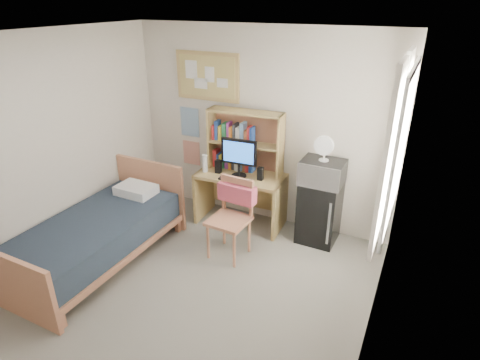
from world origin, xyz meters
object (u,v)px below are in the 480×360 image
at_px(bulletin_board, 207,76).
at_px(desk_fan, 325,149).
at_px(desk, 241,199).
at_px(speaker_left, 218,166).
at_px(microwave, 323,172).
at_px(monitor, 239,158).
at_px(mini_fridge, 319,211).
at_px(bed, 97,241).
at_px(desk_chair, 229,220).
at_px(speaker_right, 260,174).

xyz_separation_m(bulletin_board, desk_fan, (1.72, -0.26, -0.67)).
bearing_deg(desk, speaker_left, -168.69).
height_order(speaker_left, desk_fan, desk_fan).
bearing_deg(microwave, bulletin_board, 172.34).
distance_m(monitor, desk_fan, 1.12).
xyz_separation_m(mini_fridge, bed, (-2.21, -1.60, -0.13)).
distance_m(bulletin_board, desk, 1.71).
xyz_separation_m(desk_chair, desk_fan, (0.87, 0.80, 0.76)).
relative_size(desk, mini_fridge, 1.44).
xyz_separation_m(bulletin_board, speaker_right, (0.94, -0.34, -1.10)).
height_order(desk_chair, desk_fan, desk_fan).
bearing_deg(bed, mini_fridge, 36.62).
height_order(mini_fridge, speaker_left, speaker_left).
relative_size(desk, bed, 0.58).
relative_size(desk_chair, speaker_right, 5.67).
relative_size(mini_fridge, speaker_right, 4.71).
height_order(bulletin_board, desk_fan, bulletin_board).
bearing_deg(desk_fan, bulletin_board, 172.34).
height_order(mini_fridge, speaker_right, speaker_right).
height_order(desk_chair, microwave, microwave).
relative_size(bulletin_board, desk, 0.80).
height_order(desk, desk_chair, desk_chair).
height_order(bulletin_board, mini_fridge, bulletin_board).
bearing_deg(bulletin_board, desk_fan, -8.73).
bearing_deg(speaker_right, bulletin_board, 157.14).
distance_m(mini_fridge, microwave, 0.55).
bearing_deg(mini_fridge, microwave, -90.00).
xyz_separation_m(desk_chair, bed, (-1.34, -0.78, -0.21)).
height_order(mini_fridge, microwave, microwave).
distance_m(mini_fridge, desk_fan, 0.85).
distance_m(desk, desk_chair, 0.80).
bearing_deg(desk, bulletin_board, 152.13).
relative_size(speaker_right, microwave, 0.34).
relative_size(mini_fridge, bed, 0.40).
relative_size(bulletin_board, mini_fridge, 1.16).
xyz_separation_m(desk, mini_fridge, (1.08, 0.05, 0.04)).
bearing_deg(bed, speaker_right, 47.13).
height_order(speaker_right, microwave, microwave).
bearing_deg(desk_chair, mini_fridge, 47.12).
xyz_separation_m(desk, speaker_right, (0.30, -0.04, 0.45)).
bearing_deg(desk_fan, monitor, -174.04).
bearing_deg(desk, desk_fan, -1.17).
height_order(desk, microwave, microwave).
bearing_deg(bed, desk_fan, 36.28).
bearing_deg(speaker_left, bed, -122.40).
distance_m(microwave, desk_fan, 0.29).
distance_m(desk, mini_fridge, 1.09).
height_order(microwave, desk_fan, desk_fan).
relative_size(desk_chair, monitor, 1.91).
xyz_separation_m(bulletin_board, microwave, (1.72, -0.26, -0.96)).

